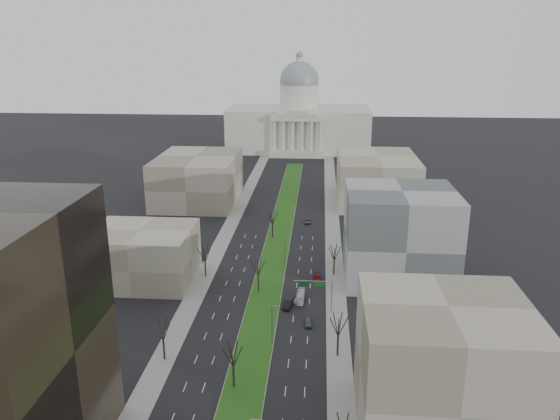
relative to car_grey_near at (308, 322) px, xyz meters
The scene contains 25 objects.
ground 57.11m from the car_grey_near, 101.01° to the left, with size 600.00×600.00×0.00m, color black.
median 56.12m from the car_grey_near, 101.21° to the left, with size 8.00×222.03×0.20m.
sidewalk_left 42.09m from the car_grey_near, 132.45° to the left, with size 5.00×330.00×0.15m, color gray.
sidewalk_right 31.76m from the car_grey_near, 78.02° to the left, with size 5.00×330.00×0.15m, color gray.
capitol 206.53m from the car_grey_near, 93.04° to the left, with size 80.00×46.00×55.00m.
building_beige_left 49.10m from the car_grey_near, 154.38° to the left, with size 26.00×22.00×14.00m, color #9F927B.
building_tan_right 40.19m from the car_grey_near, 55.33° to the right, with size 26.00×24.00×22.00m, color gray.
building_grey_right 38.06m from the car_grey_near, 50.54° to the left, with size 28.00×26.00×24.00m, color #5C5E61.
building_far_left 106.79m from the car_grey_near, 115.54° to the left, with size 30.00×40.00×18.00m, color gray.
building_far_right 104.22m from the car_grey_near, 76.59° to the left, with size 30.00×40.00×18.00m, color #9F927B.
tree_left_mid 32.93m from the car_grey_near, 150.44° to the right, with size 5.40×5.40×9.72m.
tree_left_far 37.51m from the car_grey_near, 139.44° to the left, with size 5.28×5.28×9.50m.
tree_right_mid 14.97m from the car_grey_near, 62.21° to the right, with size 5.52×5.52×9.94m.
tree_right_far 29.34m from the car_grey_near, 77.36° to the left, with size 5.04×5.04×9.07m.
tree_median_a 27.92m from the car_grey_near, 118.33° to the right, with size 5.40×5.40×9.72m.
tree_median_b 21.55m from the car_grey_near, 128.79° to the left, with size 5.40×5.40×9.72m.
tree_median_c 57.87m from the car_grey_near, 102.97° to the left, with size 5.40×5.40×9.72m.
streetlamp_median_b 12.17m from the car_grey_near, 128.63° to the right, with size 1.90×0.20×9.16m.
streetlamp_median_c 32.14m from the car_grey_near, 102.96° to the left, with size 1.90×0.20×9.16m.
mast_arm_signs 8.56m from the car_grey_near, 67.00° to the left, with size 9.12×0.24×8.09m.
car_grey_near is the anchor object (origin of this frame).
car_black 9.75m from the car_grey_near, 120.65° to the left, with size 1.81×5.20×1.71m, color black.
car_red 23.50m from the car_grey_near, 85.22° to the left, with size 2.11×5.18×1.50m, color maroon.
car_grey_far 71.61m from the car_grey_near, 91.60° to the left, with size 2.24×4.86×1.35m, color #4B4F52.
box_van 12.35m from the car_grey_near, 100.00° to the left, with size 1.73×7.38×2.06m, color white.
Camera 1 is at (12.89, -44.89, 60.77)m, focal length 35.00 mm.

